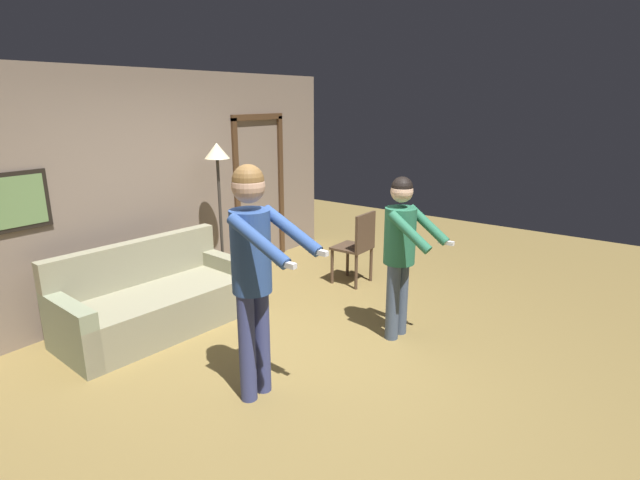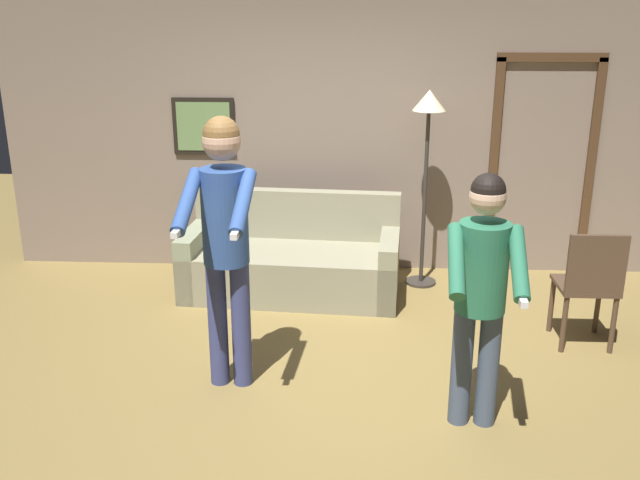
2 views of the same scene
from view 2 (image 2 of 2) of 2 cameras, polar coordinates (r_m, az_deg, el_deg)
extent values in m
plane|color=olive|center=(5.12, 0.73, -10.75)|extent=(12.00, 12.00, 0.00)
cube|color=gray|center=(6.80, 1.50, 8.27)|extent=(6.40, 0.06, 2.60)
cube|color=black|center=(6.89, -9.28, 8.97)|extent=(0.59, 0.02, 0.54)
cube|color=#678950|center=(6.88, -9.30, 8.95)|extent=(0.51, 0.01, 0.46)
cube|color=#4C331E|center=(6.93, 13.67, 5.58)|extent=(0.08, 0.04, 2.04)
cube|color=#4C331E|center=(7.15, 20.80, 5.29)|extent=(0.08, 0.04, 2.04)
cube|color=#4C331E|center=(6.89, 18.11, 13.74)|extent=(0.98, 0.04, 0.08)
cube|color=gray|center=(6.40, -2.29, -2.53)|extent=(1.96, 1.00, 0.42)
cube|color=gray|center=(6.60, -1.83, 2.10)|extent=(1.91, 0.29, 0.45)
cube|color=gray|center=(6.57, -9.81, -1.49)|extent=(0.23, 0.86, 0.58)
cube|color=gray|center=(6.29, 5.54, -2.20)|extent=(0.23, 0.86, 0.58)
cylinder|color=#332D28|center=(6.76, 8.05, -3.33)|extent=(0.28, 0.28, 0.02)
cylinder|color=#332D28|center=(6.51, 8.37, 3.27)|extent=(0.04, 0.04, 1.59)
cone|color=#F9EAB7|center=(6.34, 8.74, 11.00)|extent=(0.29, 0.29, 0.18)
cylinder|color=#394076|center=(4.89, -8.18, -6.62)|extent=(0.13, 0.13, 0.89)
cylinder|color=#394076|center=(4.86, -6.32, -6.71)|extent=(0.13, 0.13, 0.89)
cylinder|color=#2D4C8C|center=(4.61, -7.63, 1.88)|extent=(0.30, 0.30, 0.63)
sphere|color=tan|center=(4.49, -7.89, 7.83)|extent=(0.24, 0.24, 0.24)
sphere|color=brown|center=(4.49, -7.91, 8.36)|extent=(0.23, 0.23, 0.23)
cylinder|color=#2D4C8C|center=(4.37, -10.58, 3.09)|extent=(0.11, 0.54, 0.31)
cube|color=white|center=(4.17, -11.35, 0.63)|extent=(0.04, 0.15, 0.04)
cylinder|color=#2D4C8C|center=(4.29, -6.18, 3.03)|extent=(0.11, 0.54, 0.31)
cube|color=white|center=(4.09, -6.76, 0.52)|extent=(0.04, 0.15, 0.04)
cylinder|color=#445268|center=(4.52, 11.25, -9.89)|extent=(0.13, 0.13, 0.76)
cylinder|color=#445268|center=(4.53, 13.29, -9.92)|extent=(0.13, 0.13, 0.76)
cylinder|color=#286B4C|center=(4.26, 12.86, -2.14)|extent=(0.30, 0.30, 0.54)
sphere|color=#D8AD8E|center=(4.13, 13.28, 3.39)|extent=(0.21, 0.21, 0.21)
sphere|color=black|center=(4.12, 13.31, 3.88)|extent=(0.20, 0.20, 0.20)
cylinder|color=#286B4C|center=(4.02, 10.85, -1.65)|extent=(0.12, 0.45, 0.35)
cylinder|color=#286B4C|center=(4.07, 15.63, -1.80)|extent=(0.12, 0.45, 0.35)
cube|color=white|center=(3.93, 15.88, -4.64)|extent=(0.05, 0.15, 0.04)
cylinder|color=#4C3828|center=(6.06, 21.32, -4.93)|extent=(0.04, 0.04, 0.45)
cylinder|color=#4C3828|center=(5.96, 18.03, -4.96)|extent=(0.04, 0.04, 0.45)
cylinder|color=#4C3828|center=(5.75, 22.40, -6.33)|extent=(0.04, 0.04, 0.45)
cylinder|color=#4C3828|center=(5.64, 18.93, -6.40)|extent=(0.04, 0.04, 0.45)
cube|color=#4C3828|center=(5.76, 20.43, -3.45)|extent=(0.42, 0.42, 0.03)
cube|color=#4C3828|center=(5.51, 21.27, -1.86)|extent=(0.42, 0.04, 0.45)
camera|label=1|loc=(3.84, -58.69, 6.62)|focal=28.00mm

